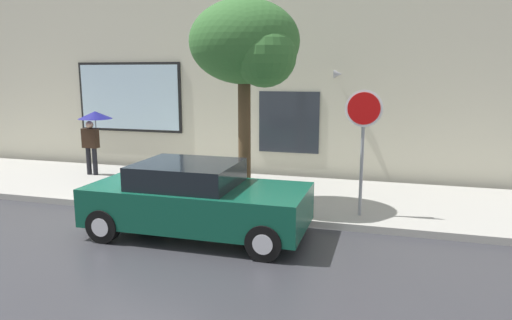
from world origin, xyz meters
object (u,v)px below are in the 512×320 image
Objects in this scene: pedestrian_with_umbrella at (94,125)px; stop_sign at (363,128)px; parked_car at (196,200)px; street_tree at (248,46)px; fire_hydrant at (157,180)px.

pedestrian_with_umbrella is 8.01m from stop_sign.
pedestrian_with_umbrella reaches higher than parked_car.
stop_sign reaches higher than pedestrian_with_umbrella.
street_tree reaches higher than pedestrian_with_umbrella.
street_tree is 1.72× the size of stop_sign.
pedestrian_with_umbrella is (-4.77, 3.60, 0.93)m from parked_car.
street_tree is (2.40, -0.20, 3.13)m from fire_hydrant.
parked_car is at bearing -150.68° from stop_sign.
pedestrian_with_umbrella is at bearing 142.92° from parked_car.
pedestrian_with_umbrella reaches higher than fire_hydrant.
pedestrian_with_umbrella is 5.98m from street_tree.
stop_sign is (4.87, -0.24, 1.47)m from fire_hydrant.
parked_car is at bearing -45.92° from fire_hydrant.
street_tree reaches higher than fire_hydrant.
street_tree is 2.99m from stop_sign.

